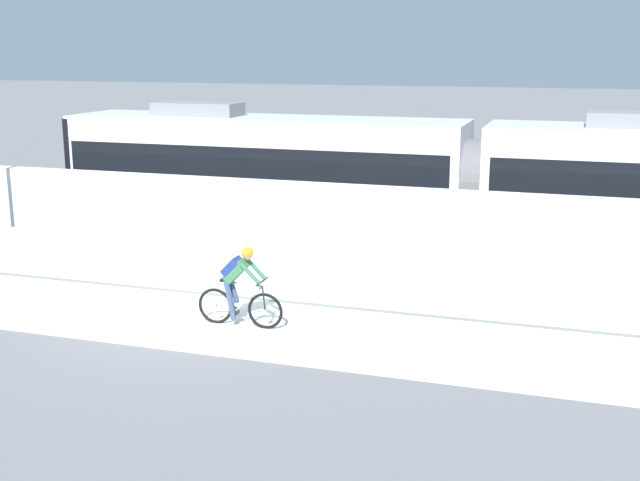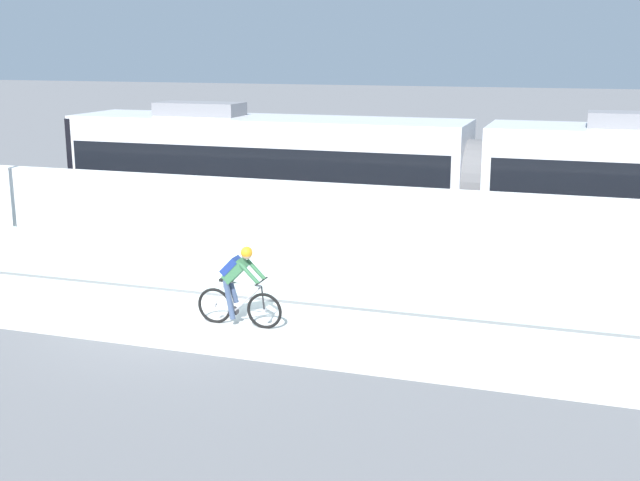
% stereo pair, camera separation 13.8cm
% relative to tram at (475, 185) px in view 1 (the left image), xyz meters
% --- Properties ---
extents(ground_plane, '(200.00, 200.00, 0.00)m').
position_rel_tram_xyz_m(ground_plane, '(-4.85, -6.85, -1.89)').
color(ground_plane, slate).
extents(bike_path_deck, '(32.00, 3.20, 0.01)m').
position_rel_tram_xyz_m(bike_path_deck, '(-4.85, -6.85, -1.89)').
color(bike_path_deck, beige).
rests_on(bike_path_deck, ground).
extents(glass_parapet, '(32.00, 0.05, 1.15)m').
position_rel_tram_xyz_m(glass_parapet, '(-4.85, -5.00, -1.32)').
color(glass_parapet, '#ADC6C1').
rests_on(glass_parapet, ground).
extents(concrete_barrier_wall, '(32.00, 0.36, 2.27)m').
position_rel_tram_xyz_m(concrete_barrier_wall, '(-4.85, -3.20, -0.76)').
color(concrete_barrier_wall, silver).
rests_on(concrete_barrier_wall, ground).
extents(tram_rail_near, '(32.00, 0.08, 0.01)m').
position_rel_tram_xyz_m(tram_rail_near, '(-4.85, -0.72, -1.89)').
color(tram_rail_near, '#595654').
rests_on(tram_rail_near, ground).
extents(tram_rail_far, '(32.00, 0.08, 0.01)m').
position_rel_tram_xyz_m(tram_rail_far, '(-4.85, 0.72, -1.89)').
color(tram_rail_far, '#595654').
rests_on(tram_rail_far, ground).
extents(tram, '(22.56, 2.54, 3.81)m').
position_rel_tram_xyz_m(tram, '(0.00, 0.00, 0.00)').
color(tram, silver).
rests_on(tram, ground).
extents(cyclist_on_bike, '(1.77, 0.58, 1.61)m').
position_rel_tram_xyz_m(cyclist_on_bike, '(-3.59, -6.85, -1.09)').
color(cyclist_on_bike, black).
rests_on(cyclist_on_bike, ground).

